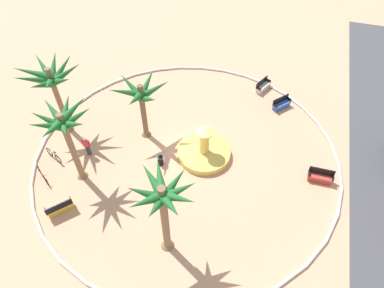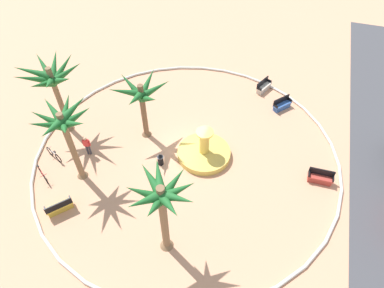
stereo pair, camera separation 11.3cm
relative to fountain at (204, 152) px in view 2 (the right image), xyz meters
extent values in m
plane|color=tan|center=(0.16, -1.20, -0.33)|extent=(80.00, 80.00, 0.00)
torus|color=silver|center=(0.16, -1.20, -0.23)|extent=(21.07, 21.07, 0.20)
cylinder|color=gold|center=(0.00, 0.00, -0.10)|extent=(3.68, 3.68, 0.45)
cylinder|color=#19567F|center=(0.00, 0.00, -0.14)|extent=(3.24, 3.24, 0.34)
cylinder|color=gold|center=(0.00, 0.00, 1.01)|extent=(0.66, 0.66, 1.77)
cylinder|color=#F1C954|center=(0.00, 0.00, 1.95)|extent=(1.18, 1.18, 0.12)
cylinder|color=brown|center=(7.10, -0.01, 2.43)|extent=(0.41, 0.41, 5.51)
cone|color=brown|center=(7.10, -0.01, -0.08)|extent=(0.77, 0.77, 0.50)
cone|color=#1E6028|center=(7.87, 0.01, 4.76)|extent=(1.82, 0.61, 1.34)
cone|color=#1E6028|center=(7.66, 0.60, 4.88)|extent=(1.65, 1.74, 1.12)
cone|color=#1E6028|center=(7.22, 0.82, 4.93)|extent=(0.82, 1.90, 1.04)
cone|color=#1E6028|center=(6.72, 0.67, 4.79)|extent=(1.37, 1.86, 1.28)
cone|color=#1E6028|center=(6.41, 0.31, 4.76)|extent=(1.87, 1.27, 1.34)
cone|color=#1E6028|center=(6.35, -0.41, 4.96)|extent=(1.89, 1.35, 0.99)
cone|color=#1E6028|center=(6.60, -0.68, 4.93)|extent=(1.56, 1.81, 1.03)
cone|color=#1E6028|center=(7.32, -0.75, 4.76)|extent=(1.06, 1.89, 1.33)
cone|color=#1E6028|center=(7.78, -0.48, 4.89)|extent=(1.83, 1.51, 1.11)
cylinder|color=brown|center=(4.24, -7.13, 2.41)|extent=(0.38, 0.38, 5.48)
cone|color=brown|center=(4.24, -7.13, -0.08)|extent=(0.72, 0.72, 0.50)
cone|color=#1E6028|center=(5.14, -7.05, 4.88)|extent=(2.01, 0.73, 1.09)
cone|color=#1E6028|center=(4.84, -6.54, 4.73)|extent=(1.77, 1.76, 1.35)
cone|color=#1E6028|center=(4.36, -6.27, 4.77)|extent=(0.82, 2.01, 1.28)
cone|color=#1E6028|center=(3.73, -6.45, 4.73)|extent=(1.61, 1.88, 1.34)
cone|color=#1E6028|center=(3.38, -6.85, 4.90)|extent=(2.04, 1.13, 1.04)
cone|color=#1E6028|center=(3.41, -7.35, 4.78)|extent=(2.03, 1.04, 1.27)
cone|color=#1E6028|center=(3.80, -7.90, 4.85)|extent=(1.45, 1.98, 1.15)
cone|color=#1E6028|center=(4.40, -7.92, 4.68)|extent=(0.92, 1.98, 1.43)
cone|color=#1E6028|center=(4.84, -7.68, 4.68)|extent=(1.78, 1.71, 1.42)
cylinder|color=brown|center=(-0.66, -4.64, 1.92)|extent=(0.39, 0.39, 4.50)
cone|color=brown|center=(-0.66, -4.64, -0.08)|extent=(0.73, 0.73, 0.50)
cone|color=#1E6028|center=(0.35, -4.56, 3.82)|extent=(2.24, 0.73, 1.24)
cone|color=#1E6028|center=(-0.14, -3.87, 3.64)|extent=(1.65, 2.09, 1.56)
cone|color=#1E6028|center=(-1.18, -3.83, 3.71)|extent=(1.65, 2.14, 1.42)
cone|color=#1E6028|center=(-1.63, -4.57, 3.73)|extent=(2.22, 0.71, 1.39)
cone|color=#1E6028|center=(-1.04, -5.52, 3.69)|extent=(1.37, 2.21, 1.47)
cone|color=#1E6028|center=(-0.14, -5.51, 3.81)|extent=(1.61, 2.18, 1.25)
cylinder|color=brown|center=(0.60, -10.42, 2.37)|extent=(0.37, 0.37, 5.40)
cone|color=brown|center=(0.60, -10.42, -0.08)|extent=(0.70, 0.70, 0.50)
cone|color=#1E6028|center=(1.61, -10.33, 4.49)|extent=(2.34, 0.76, 1.64)
cone|color=#1E6028|center=(1.50, -9.85, 4.59)|extent=(2.29, 1.73, 1.47)
cone|color=#1E6028|center=(0.87, -9.42, 4.53)|extent=(1.15, 2.39, 1.58)
cone|color=#1E6028|center=(0.02, -9.56, 4.52)|extent=(1.77, 2.24, 1.58)
cone|color=#1E6028|center=(-0.37, -10.14, 4.49)|extent=(2.37, 1.16, 1.65)
cone|color=#1E6028|center=(-0.40, -10.77, 4.58)|extent=(2.40, 1.32, 1.49)
cone|color=#1E6028|center=(-0.02, -11.30, 4.61)|extent=(1.82, 2.26, 1.43)
cone|color=#1E6028|center=(0.90, -11.50, 4.75)|extent=(1.19, 2.46, 1.18)
cone|color=#1E6028|center=(1.35, -11.16, 4.57)|extent=(2.07, 2.05, 1.50)
cube|color=gold|center=(6.99, -7.00, 0.12)|extent=(1.54, 1.42, 0.12)
cube|color=black|center=(7.12, -6.84, 0.42)|extent=(1.27, 1.10, 0.50)
cube|color=gold|center=(6.99, -7.00, -0.13)|extent=(1.42, 1.30, 0.39)
cube|color=black|center=(7.56, -7.48, 0.26)|extent=(0.35, 0.39, 0.24)
cube|color=black|center=(6.42, -6.51, 0.26)|extent=(0.35, 0.39, 0.24)
cube|color=#335BA8|center=(-6.76, 4.46, 0.12)|extent=(1.55, 1.40, 0.12)
cube|color=black|center=(-6.89, 4.30, 0.42)|extent=(1.29, 1.08, 0.50)
cube|color=#2B4E8F|center=(-6.76, 4.46, -0.13)|extent=(1.43, 1.29, 0.39)
cube|color=black|center=(-7.34, 4.94, 0.26)|extent=(0.35, 0.40, 0.24)
cube|color=black|center=(-6.18, 3.99, 0.26)|extent=(0.35, 0.40, 0.24)
cube|color=beige|center=(-8.63, 2.67, 0.12)|extent=(1.67, 1.10, 0.12)
cube|color=black|center=(-8.72, 2.48, 0.42)|extent=(1.50, 0.72, 0.50)
cube|color=#B6ADA0|center=(-8.63, 2.67, -0.13)|extent=(1.53, 1.01, 0.39)
cube|color=black|center=(-9.32, 2.97, 0.26)|extent=(0.25, 0.44, 0.24)
cube|color=black|center=(-7.95, 2.37, 0.26)|extent=(0.25, 0.44, 0.24)
cube|color=#B73D33|center=(-0.18, 7.80, 0.12)|extent=(0.56, 1.62, 0.12)
cube|color=black|center=(-0.39, 7.80, 0.42)|extent=(0.14, 1.60, 0.50)
cube|color=#9C342B|center=(-0.18, 7.80, -0.13)|extent=(0.51, 1.49, 0.39)
cube|color=black|center=(-0.20, 8.55, 0.26)|extent=(0.45, 0.10, 0.24)
cube|color=black|center=(-0.15, 7.05, 0.26)|extent=(0.45, 0.10, 0.24)
cylinder|color=black|center=(1.65, -2.58, 0.02)|extent=(0.40, 0.40, 0.70)
torus|color=#4C4C51|center=(1.65, -2.58, 0.37)|extent=(0.46, 0.46, 0.06)
torus|color=black|center=(5.48, -9.02, 0.03)|extent=(0.44, 0.64, 0.72)
torus|color=black|center=(4.94, -9.86, 0.03)|extent=(0.44, 0.64, 0.72)
cylinder|color=#B21919|center=(5.21, -9.44, 0.27)|extent=(0.56, 0.82, 0.05)
cylinder|color=#B21919|center=(5.02, -9.73, 0.42)|extent=(0.04, 0.04, 0.30)
cube|color=black|center=(5.02, -9.73, 0.59)|extent=(0.19, 0.22, 0.06)
cylinder|color=#B21919|center=(5.46, -9.06, 0.40)|extent=(0.39, 0.26, 0.03)
torus|color=black|center=(3.31, -10.21, 0.03)|extent=(0.32, 0.69, 0.72)
torus|color=black|center=(3.68, -9.28, 0.03)|extent=(0.32, 0.69, 0.72)
cylinder|color=#99999E|center=(3.49, -9.74, 0.27)|extent=(0.40, 0.90, 0.05)
cylinder|color=#99999E|center=(3.62, -9.42, 0.42)|extent=(0.04, 0.04, 0.30)
cube|color=black|center=(3.62, -9.42, 0.59)|extent=(0.17, 0.22, 0.06)
cylinder|color=#99999E|center=(3.32, -10.16, 0.40)|extent=(0.42, 0.19, 0.03)
cylinder|color=#33333D|center=(2.40, -7.77, 0.09)|extent=(0.14, 0.14, 0.84)
cylinder|color=#33333D|center=(2.35, -7.60, 0.09)|extent=(0.14, 0.14, 0.84)
cube|color=red|center=(2.38, -7.68, 0.80)|extent=(0.29, 0.38, 0.56)
sphere|color=tan|center=(2.38, -7.68, 1.20)|extent=(0.22, 0.22, 0.22)
cylinder|color=red|center=(2.44, -7.89, 0.80)|extent=(0.09, 0.09, 0.53)
cylinder|color=red|center=(2.31, -7.47, 0.80)|extent=(0.09, 0.09, 0.53)
camera|label=1|loc=(14.91, 3.94, 17.26)|focal=31.15mm
camera|label=2|loc=(14.87, 4.05, 17.26)|focal=31.15mm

